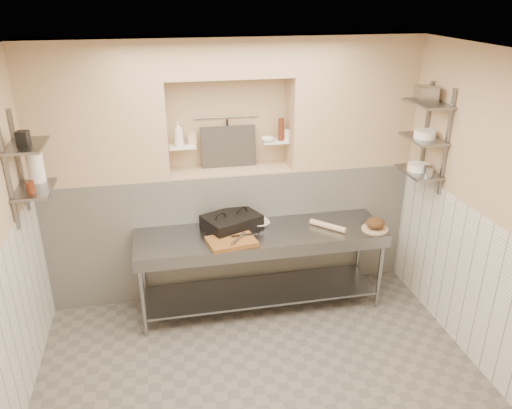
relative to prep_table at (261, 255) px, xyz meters
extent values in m
cube|color=#635E58|center=(-0.23, -1.18, -0.69)|extent=(4.00, 3.90, 0.10)
cube|color=silver|center=(-0.23, -1.18, 2.21)|extent=(4.00, 3.90, 0.10)
cube|color=tan|center=(1.82, -1.18, 0.76)|extent=(0.10, 3.90, 2.80)
cube|color=tan|center=(-0.23, 0.82, 0.76)|extent=(4.00, 0.10, 2.80)
cube|color=white|center=(-0.23, 0.57, 0.06)|extent=(4.00, 0.40, 1.40)
cube|color=tan|center=(-0.23, 0.57, 0.77)|extent=(1.30, 0.40, 0.02)
cube|color=tan|center=(-1.55, 0.57, 1.46)|extent=(1.35, 0.40, 1.40)
cube|color=tan|center=(1.10, 0.57, 1.46)|extent=(1.35, 0.40, 1.40)
cube|color=tan|center=(-0.23, 0.57, 1.96)|extent=(1.30, 0.40, 0.40)
cube|color=white|center=(-2.22, -1.18, 0.06)|extent=(0.02, 3.90, 1.40)
cube|color=white|center=(1.76, -1.18, 0.06)|extent=(0.02, 3.90, 1.40)
cube|color=white|center=(-0.73, 0.57, 1.06)|extent=(0.28, 0.16, 0.02)
cube|color=white|center=(0.27, 0.57, 1.06)|extent=(0.28, 0.16, 0.02)
cylinder|color=gray|center=(-0.23, 0.74, 1.31)|extent=(0.70, 0.02, 0.02)
cylinder|color=black|center=(-0.23, 0.72, 1.14)|extent=(0.02, 0.02, 0.30)
cube|color=#383330|center=(-0.23, 0.67, 1.00)|extent=(0.60, 0.08, 0.45)
cube|color=slate|center=(-2.20, 0.07, 1.16)|extent=(0.03, 0.03, 0.95)
cube|color=slate|center=(-2.20, -0.33, 1.16)|extent=(0.03, 0.03, 0.95)
cube|color=slate|center=(-2.07, -0.13, 0.96)|extent=(0.30, 0.50, 0.02)
cube|color=slate|center=(-2.07, -0.13, 1.36)|extent=(0.30, 0.50, 0.03)
cube|color=slate|center=(1.75, 0.07, 1.21)|extent=(0.03, 0.03, 1.05)
cube|color=slate|center=(1.75, -0.33, 1.21)|extent=(0.03, 0.03, 1.05)
cube|color=slate|center=(1.61, -0.13, 0.86)|extent=(0.30, 0.50, 0.02)
cube|color=slate|center=(1.61, -0.13, 1.21)|extent=(0.30, 0.50, 0.02)
cube|color=slate|center=(1.61, -0.13, 1.56)|extent=(0.30, 0.50, 0.03)
cube|color=gray|center=(0.00, 0.02, 0.24)|extent=(2.60, 0.70, 0.04)
cube|color=gray|center=(0.00, 0.02, -0.46)|extent=(2.45, 0.60, 0.03)
cube|color=gray|center=(0.00, -0.31, 0.18)|extent=(2.60, 0.02, 0.12)
cylinder|color=gray|center=(-1.24, -0.27, -0.21)|extent=(0.04, 0.04, 0.86)
cylinder|color=gray|center=(-1.24, 0.31, -0.21)|extent=(0.04, 0.04, 0.86)
cylinder|color=gray|center=(1.24, -0.27, -0.21)|extent=(0.04, 0.04, 0.86)
cylinder|color=gray|center=(1.24, 0.31, -0.21)|extent=(0.04, 0.04, 0.86)
cube|color=black|center=(-0.28, 0.16, 0.31)|extent=(0.67, 0.59, 0.10)
cube|color=black|center=(-0.28, 0.16, 0.38)|extent=(0.67, 0.59, 0.05)
cube|color=brown|center=(-0.34, -0.16, 0.28)|extent=(0.51, 0.40, 0.04)
cube|color=gray|center=(-0.20, -0.11, 0.31)|extent=(0.27, 0.05, 0.01)
cylinder|color=gray|center=(-0.27, -0.19, 0.32)|extent=(0.19, 0.23, 0.03)
imported|color=white|center=(0.00, 0.17, 0.29)|extent=(0.26, 0.26, 0.06)
cylinder|color=tan|center=(0.71, -0.04, 0.29)|extent=(0.33, 0.33, 0.06)
cylinder|color=tan|center=(1.18, -0.16, 0.27)|extent=(0.28, 0.28, 0.02)
ellipsoid|color=#4C2D19|center=(1.18, -0.16, 0.33)|extent=(0.19, 0.19, 0.12)
imported|color=white|center=(-0.76, 0.58, 1.20)|extent=(0.13, 0.13, 0.26)
cube|color=tan|center=(-0.62, 0.61, 1.13)|extent=(0.08, 0.08, 0.12)
imported|color=white|center=(0.18, 0.53, 1.09)|extent=(0.15, 0.15, 0.04)
cylinder|color=#522110|center=(0.34, 0.60, 1.18)|extent=(0.06, 0.06, 0.22)
cylinder|color=#522110|center=(0.33, 0.55, 1.19)|extent=(0.06, 0.06, 0.24)
cylinder|color=white|center=(0.40, 0.56, 1.13)|extent=(0.06, 0.06, 0.11)
cylinder|color=white|center=(-2.07, 0.04, 1.12)|extent=(0.15, 0.15, 0.29)
cylinder|color=#522110|center=(-2.07, -0.26, 1.03)|extent=(0.07, 0.07, 0.11)
cube|color=black|center=(-2.07, -0.19, 1.43)|extent=(0.11, 0.11, 0.13)
cylinder|color=white|center=(1.61, -0.11, 0.90)|extent=(0.22, 0.22, 0.07)
cylinder|color=gray|center=(1.61, -0.31, 0.92)|extent=(0.10, 0.10, 0.10)
cylinder|color=white|center=(1.61, -0.15, 1.26)|extent=(0.21, 0.21, 0.08)
cube|color=gray|center=(1.61, -0.07, 1.64)|extent=(0.21, 0.24, 0.14)
camera|label=1|loc=(-0.97, -4.50, 2.58)|focal=35.00mm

